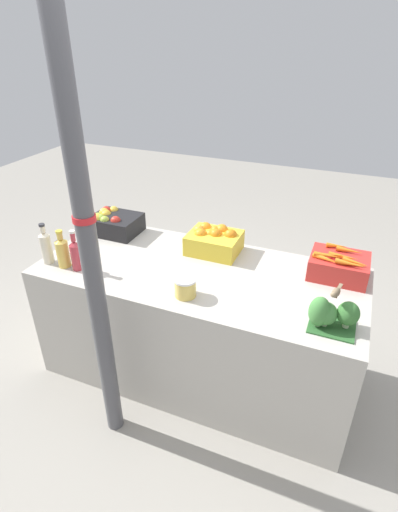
# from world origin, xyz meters

# --- Properties ---
(ground_plane) EXTENTS (10.00, 10.00, 0.00)m
(ground_plane) POSITION_xyz_m (0.00, 0.00, 0.00)
(ground_plane) COLOR gray
(market_table) EXTENTS (1.96, 0.86, 0.80)m
(market_table) POSITION_xyz_m (0.00, 0.00, 0.40)
(market_table) COLOR #B7B2A8
(market_table) RESTS_ON ground_plane
(support_pole) EXTENTS (0.10, 0.10, 2.66)m
(support_pole) POSITION_xyz_m (-0.29, -0.62, 1.33)
(support_pole) COLOR #4C4C51
(support_pole) RESTS_ON ground_plane
(apple_crate) EXTENTS (0.33, 0.27, 0.16)m
(apple_crate) POSITION_xyz_m (-0.76, 0.25, 0.88)
(apple_crate) COLOR black
(apple_crate) RESTS_ON market_table
(orange_crate) EXTENTS (0.33, 0.27, 0.17)m
(orange_crate) POSITION_xyz_m (-0.00, 0.27, 0.88)
(orange_crate) COLOR gold
(orange_crate) RESTS_ON market_table
(carrot_crate) EXTENTS (0.33, 0.27, 0.17)m
(carrot_crate) POSITION_xyz_m (0.78, 0.25, 0.87)
(carrot_crate) COLOR red
(carrot_crate) RESTS_ON market_table
(broccoli_pile) EXTENTS (0.23, 0.18, 0.17)m
(broccoli_pile) POSITION_xyz_m (0.78, -0.25, 0.88)
(broccoli_pile) COLOR #2D602D
(broccoli_pile) RESTS_ON market_table
(juice_bottle_cloudy) EXTENTS (0.07, 0.07, 0.26)m
(juice_bottle_cloudy) POSITION_xyz_m (-0.90, -0.26, 0.91)
(juice_bottle_cloudy) COLOR beige
(juice_bottle_cloudy) RESTS_ON market_table
(juice_bottle_golden) EXTENTS (0.08, 0.08, 0.24)m
(juice_bottle_golden) POSITION_xyz_m (-0.78, -0.26, 0.90)
(juice_bottle_golden) COLOR gold
(juice_bottle_golden) RESTS_ON market_table
(juice_bottle_ruby) EXTENTS (0.06, 0.06, 0.26)m
(juice_bottle_ruby) POSITION_xyz_m (-0.68, -0.26, 0.91)
(juice_bottle_ruby) COLOR #B2333D
(juice_bottle_ruby) RESTS_ON market_table
(pickle_jar) EXTENTS (0.12, 0.12, 0.11)m
(pickle_jar) POSITION_xyz_m (0.03, -0.27, 0.86)
(pickle_jar) COLOR #DBBC56
(pickle_jar) RESTS_ON market_table
(sparrow_bird) EXTENTS (0.05, 0.13, 0.05)m
(sparrow_bird) POSITION_xyz_m (0.79, -0.24, 1.00)
(sparrow_bird) COLOR #4C3D2D
(sparrow_bird) RESTS_ON broccoli_pile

